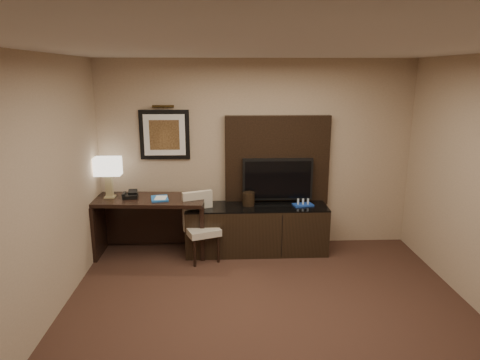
{
  "coord_description": "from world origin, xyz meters",
  "views": [
    {
      "loc": [
        -0.47,
        -3.57,
        2.5
      ],
      "look_at": [
        -0.26,
        1.8,
        1.15
      ],
      "focal_mm": 32.0,
      "sensor_mm": 36.0,
      "label": 1
    }
  ],
  "objects_px": {
    "desk_phone": "(130,194)",
    "ice_bucket": "(249,199)",
    "minibar_tray": "(303,202)",
    "tv": "(278,179)",
    "table_lamp": "(109,176)",
    "desk": "(151,226)",
    "desk_chair": "(202,230)",
    "credenza": "(256,229)"
  },
  "relations": [
    {
      "from": "table_lamp",
      "to": "ice_bucket",
      "type": "xyz_separation_m",
      "value": [
        1.93,
        -0.02,
        -0.35
      ]
    },
    {
      "from": "ice_bucket",
      "to": "minibar_tray",
      "type": "xyz_separation_m",
      "value": [
        0.77,
        -0.04,
        -0.05
      ]
    },
    {
      "from": "desk",
      "to": "table_lamp",
      "type": "relative_size",
      "value": 2.45
    },
    {
      "from": "desk_chair",
      "to": "ice_bucket",
      "type": "xyz_separation_m",
      "value": [
        0.65,
        0.29,
        0.34
      ]
    },
    {
      "from": "tv",
      "to": "minibar_tray",
      "type": "bearing_deg",
      "value": -29.75
    },
    {
      "from": "tv",
      "to": "desk",
      "type": "bearing_deg",
      "value": -173.97
    },
    {
      "from": "credenza",
      "to": "tv",
      "type": "relative_size",
      "value": 1.98
    },
    {
      "from": "tv",
      "to": "desk_chair",
      "type": "bearing_deg",
      "value": -157.3
    },
    {
      "from": "desk_chair",
      "to": "desk",
      "type": "bearing_deg",
      "value": 139.4
    },
    {
      "from": "tv",
      "to": "ice_bucket",
      "type": "height_order",
      "value": "tv"
    },
    {
      "from": "tv",
      "to": "ice_bucket",
      "type": "bearing_deg",
      "value": -159.67
    },
    {
      "from": "credenza",
      "to": "desk_phone",
      "type": "relative_size",
      "value": 9.74
    },
    {
      "from": "desk_chair",
      "to": "desk_phone",
      "type": "xyz_separation_m",
      "value": [
        -1.0,
        0.28,
        0.43
      ]
    },
    {
      "from": "table_lamp",
      "to": "desk_phone",
      "type": "xyz_separation_m",
      "value": [
        0.29,
        -0.03,
        -0.26
      ]
    },
    {
      "from": "credenza",
      "to": "desk_chair",
      "type": "xyz_separation_m",
      "value": [
        -0.76,
        -0.26,
        0.09
      ]
    },
    {
      "from": "desk",
      "to": "desk_chair",
      "type": "bearing_deg",
      "value": -15.36
    },
    {
      "from": "desk_phone",
      "to": "ice_bucket",
      "type": "bearing_deg",
      "value": -5.58
    },
    {
      "from": "table_lamp",
      "to": "minibar_tray",
      "type": "height_order",
      "value": "table_lamp"
    },
    {
      "from": "desk",
      "to": "desk_phone",
      "type": "relative_size",
      "value": 7.48
    },
    {
      "from": "credenza",
      "to": "ice_bucket",
      "type": "distance_m",
      "value": 0.45
    },
    {
      "from": "credenza",
      "to": "tv",
      "type": "bearing_deg",
      "value": 30.93
    },
    {
      "from": "desk_phone",
      "to": "tv",
      "type": "bearing_deg",
      "value": -1.33
    },
    {
      "from": "credenza",
      "to": "table_lamp",
      "type": "height_order",
      "value": "table_lamp"
    },
    {
      "from": "desk",
      "to": "desk_phone",
      "type": "bearing_deg",
      "value": 179.78
    },
    {
      "from": "desk_phone",
      "to": "ice_bucket",
      "type": "xyz_separation_m",
      "value": [
        1.64,
        0.01,
        -0.09
      ]
    },
    {
      "from": "credenza",
      "to": "desk_phone",
      "type": "bearing_deg",
      "value": 178.95
    },
    {
      "from": "desk",
      "to": "credenza",
      "type": "height_order",
      "value": "desk"
    },
    {
      "from": "credenza",
      "to": "ice_bucket",
      "type": "bearing_deg",
      "value": 163.22
    },
    {
      "from": "desk",
      "to": "desk_chair",
      "type": "distance_m",
      "value": 0.78
    },
    {
      "from": "desk_phone",
      "to": "minibar_tray",
      "type": "distance_m",
      "value": 2.41
    },
    {
      "from": "desk",
      "to": "minibar_tray",
      "type": "xyz_separation_m",
      "value": [
        2.14,
        -0.01,
        0.32
      ]
    },
    {
      "from": "desk",
      "to": "tv",
      "type": "height_order",
      "value": "tv"
    },
    {
      "from": "ice_bucket",
      "to": "minibar_tray",
      "type": "relative_size",
      "value": 0.69
    },
    {
      "from": "desk_phone",
      "to": "ice_bucket",
      "type": "relative_size",
      "value": 1.07
    },
    {
      "from": "table_lamp",
      "to": "tv",
      "type": "bearing_deg",
      "value": 3.33
    },
    {
      "from": "tv",
      "to": "ice_bucket",
      "type": "relative_size",
      "value": 5.24
    },
    {
      "from": "desk_phone",
      "to": "minibar_tray",
      "type": "bearing_deg",
      "value": -6.65
    },
    {
      "from": "tv",
      "to": "table_lamp",
      "type": "distance_m",
      "value": 2.36
    },
    {
      "from": "ice_bucket",
      "to": "desk_phone",
      "type": "bearing_deg",
      "value": -179.54
    },
    {
      "from": "desk_phone",
      "to": "minibar_tray",
      "type": "relative_size",
      "value": 0.74
    },
    {
      "from": "desk_chair",
      "to": "table_lamp",
      "type": "distance_m",
      "value": 1.49
    },
    {
      "from": "credenza",
      "to": "minibar_tray",
      "type": "distance_m",
      "value": 0.76
    }
  ]
}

